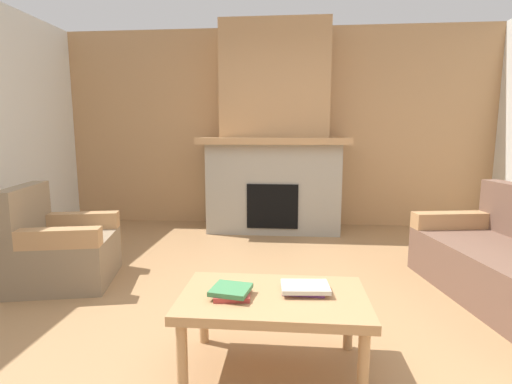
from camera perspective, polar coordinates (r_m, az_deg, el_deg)
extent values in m
plane|color=#9E754C|center=(2.82, 0.15, -18.47)|extent=(9.00, 9.00, 0.00)
cube|color=tan|center=(5.50, 2.88, 9.34)|extent=(6.00, 0.12, 2.70)
cube|color=gray|center=(5.14, 2.64, 0.73)|extent=(1.70, 0.70, 1.15)
cube|color=black|center=(4.85, 2.45, -2.09)|extent=(0.64, 0.08, 0.56)
cube|color=tan|center=(5.05, 2.66, 7.58)|extent=(1.90, 0.82, 0.08)
cube|color=tan|center=(5.24, 2.80, 16.12)|extent=(1.40, 0.50, 1.47)
cube|color=tan|center=(4.11, 27.61, -3.70)|extent=(0.85, 0.30, 0.15)
cube|color=#847056|center=(3.78, -26.22, -8.95)|extent=(0.91, 0.91, 0.40)
cube|color=#847056|center=(3.79, -31.09, -2.63)|extent=(0.30, 0.77, 0.45)
cube|color=tan|center=(3.43, -28.19, -6.08)|extent=(0.77, 0.30, 0.15)
cube|color=tan|center=(3.99, -25.06, -3.87)|extent=(0.77, 0.30, 0.15)
cube|color=tan|center=(2.15, 2.58, -15.53)|extent=(1.00, 0.60, 0.05)
cylinder|color=tan|center=(2.11, -10.87, -22.87)|extent=(0.06, 0.06, 0.38)
cylinder|color=tan|center=(2.07, 15.59, -23.62)|extent=(0.06, 0.06, 0.38)
cylinder|color=tan|center=(2.51, -7.75, -17.27)|extent=(0.06, 0.06, 0.38)
cylinder|color=tan|center=(2.49, 13.51, -17.76)|extent=(0.06, 0.06, 0.38)
cube|color=#B23833|center=(2.12, -3.52, -14.84)|extent=(0.20, 0.19, 0.03)
cube|color=#3D7F4C|center=(2.11, -3.74, -14.20)|extent=(0.23, 0.22, 0.03)
cube|color=#7A3D84|center=(2.20, 7.05, -13.98)|extent=(0.23, 0.19, 0.02)
cube|color=beige|center=(2.17, 7.27, -13.75)|extent=(0.27, 0.19, 0.02)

